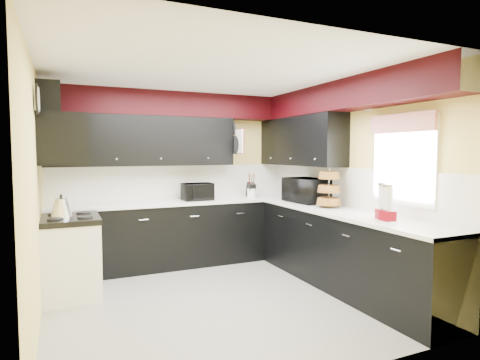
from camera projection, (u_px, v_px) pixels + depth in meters
The scene contains 35 objects.
ground at pixel (219, 299), 4.50m from camera, with size 3.60×3.60×0.00m, color gray.
wall_back at pixel (176, 178), 6.05m from camera, with size 3.60×0.06×2.50m, color #E0C666.
wall_right at pixel (349, 183), 5.14m from camera, with size 0.06×3.60×2.50m, color #E0C666.
wall_left at pixel (35, 195), 3.68m from camera, with size 0.06×3.60×2.50m, color #E0C666.
ceiling at pixel (218, 73), 4.32m from camera, with size 3.60×3.60×0.06m, color white.
cab_back at pixel (182, 234), 5.83m from camera, with size 3.60×0.60×0.90m, color black.
cab_right at pixel (344, 252), 4.80m from camera, with size 0.60×3.00×0.90m, color black.
counter_back at pixel (181, 202), 5.80m from camera, with size 3.62×0.64×0.04m, color white.
counter_right at pixel (345, 213), 4.77m from camera, with size 0.64×3.02×0.04m, color white.
splash_back at pixel (176, 182), 6.04m from camera, with size 3.60×0.02×0.50m, color white.
splash_right at pixel (349, 187), 5.14m from camera, with size 0.02×3.60×0.50m, color white.
upper_back at pixel (144, 141), 5.65m from camera, with size 2.60×0.35×0.70m, color black.
upper_right at pixel (300, 141), 5.85m from camera, with size 0.35×1.80×0.70m, color black.
soffit_back at pixel (178, 105), 5.81m from camera, with size 3.60×0.36×0.35m, color black.
soffit_right at pixel (349, 95), 4.83m from camera, with size 0.36×3.24×0.35m, color black.
stove at pixel (71, 259), 4.54m from camera, with size 0.60×0.75×0.86m, color white.
cooktop at pixel (70, 219), 4.51m from camera, with size 0.62×0.77×0.06m, color black.
hood at pixel (63, 140), 4.42m from camera, with size 0.50×0.78×0.55m, color black.
hood_duct at pixel (49, 101), 4.34m from camera, with size 0.24×0.40×0.40m, color black.
window at pixel (404, 161), 4.30m from camera, with size 0.03×0.86×0.96m, color white, non-canonical shape.
valance at pixel (401, 123), 4.24m from camera, with size 0.04×0.88×0.20m, color red.
pan_top at pixel (232, 129), 6.10m from camera, with size 0.03×0.22×0.40m, color black, non-canonical shape.
pan_mid at pixel (235, 145), 6.00m from camera, with size 0.03×0.28×0.46m, color black, non-canonical shape.
pan_low at pixel (229, 147), 6.24m from camera, with size 0.03×0.24×0.42m, color black, non-canonical shape.
cut_board at pixel (239, 141), 5.89m from camera, with size 0.03×0.26×0.35m, color white.
baskets at pixel (329, 189), 5.08m from camera, with size 0.27×0.27×0.50m, color brown, non-canonical shape.
clock at pixel (37, 99), 3.85m from camera, with size 0.03×0.30×0.30m, color black, non-canonical shape.
deco_plate at pixel (368, 101), 4.74m from camera, with size 0.03×0.24×0.24m, color white, non-canonical shape.
toaster_oven at pixel (198, 192), 5.86m from camera, with size 0.43×0.36×0.25m, color black.
microwave at pixel (306, 190), 5.60m from camera, with size 0.62×0.42×0.34m, color black.
utensil_crock at pixel (252, 193), 6.18m from camera, with size 0.13×0.13×0.14m, color white.
knife_block at pixel (251, 190), 6.21m from camera, with size 0.10×0.14×0.22m, color black.
kettle at pixel (61, 208), 4.47m from camera, with size 0.23×0.23×0.21m, color silver, non-canonical shape.
dispenser_a at pixel (383, 202), 4.22m from camera, with size 0.13×0.13×0.34m, color #58170D, non-canonical shape.
dispenser_b at pixel (388, 205), 4.10m from camera, with size 0.12×0.12×0.33m, color #600801, non-canonical shape.
Camera 1 is at (-1.58, -4.11, 1.64)m, focal length 30.00 mm.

